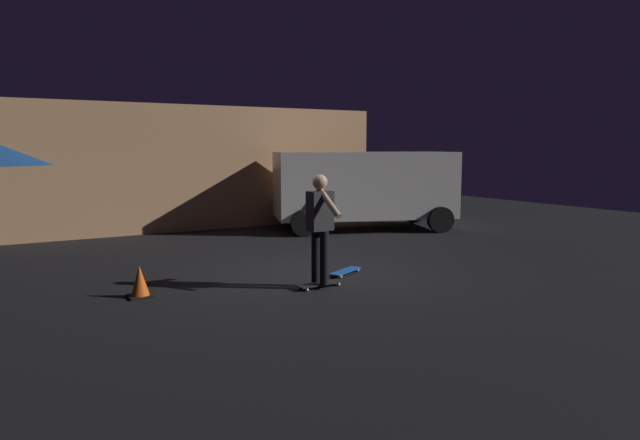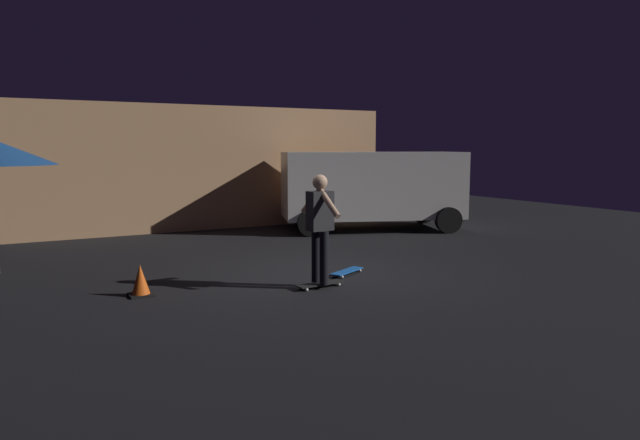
# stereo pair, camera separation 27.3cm
# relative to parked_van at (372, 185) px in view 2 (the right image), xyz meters

# --- Properties ---
(ground_plane) EXTENTS (28.00, 28.00, 0.00)m
(ground_plane) POSITION_rel_parked_van_xyz_m (-3.91, -4.06, -1.16)
(ground_plane) COLOR black
(low_building) EXTENTS (10.05, 3.59, 3.23)m
(low_building) POSITION_rel_parked_van_xyz_m (-3.59, 3.75, 0.45)
(low_building) COLOR #AD7F56
(low_building) RESTS_ON ground_plane
(parked_van) EXTENTS (4.97, 3.50, 2.03)m
(parked_van) POSITION_rel_parked_van_xyz_m (0.00, 0.00, 0.00)
(parked_van) COLOR silver
(parked_van) RESTS_ON ground_plane
(skateboard_ridden) EXTENTS (0.80, 0.28, 0.07)m
(skateboard_ridden) POSITION_rel_parked_van_xyz_m (-4.33, -5.00, -1.11)
(skateboard_ridden) COLOR black
(skateboard_ridden) RESTS_ON ground_plane
(skateboard_spare) EXTENTS (0.78, 0.54, 0.07)m
(skateboard_spare) POSITION_rel_parked_van_xyz_m (-3.48, -4.41, -1.11)
(skateboard_spare) COLOR #1959B2
(skateboard_spare) RESTS_ON ground_plane
(skater) EXTENTS (0.40, 0.99, 1.67)m
(skater) POSITION_rel_parked_van_xyz_m (-4.33, -5.00, -0.12)
(skater) COLOR black
(skater) RESTS_ON skateboard_ridden
(traffic_cone) EXTENTS (0.34, 0.34, 0.46)m
(traffic_cone) POSITION_rel_parked_van_xyz_m (-6.85, -4.17, -0.95)
(traffic_cone) COLOR black
(traffic_cone) RESTS_ON ground_plane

